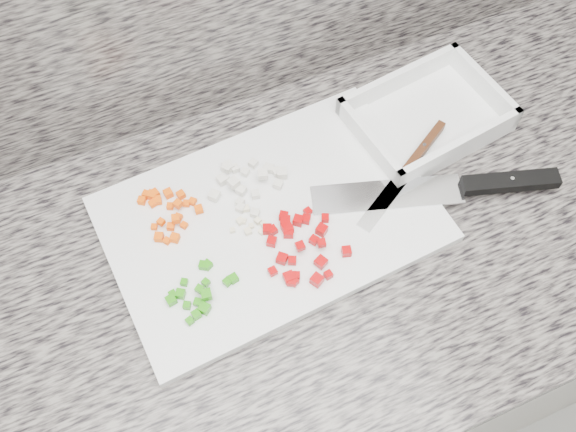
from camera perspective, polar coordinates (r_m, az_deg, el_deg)
name	(u,v)px	position (r m, az deg, el deg)	size (l,w,h in m)	color
cabinet	(260,363)	(1.36, -2.47, -12.94)	(3.92, 0.62, 0.86)	silver
countertop	(249,273)	(0.94, -3.51, -5.05)	(3.96, 0.64, 0.04)	#68625C
cutting_board	(270,219)	(0.95, -1.59, -0.29)	(0.47, 0.32, 0.02)	silver
carrot_pile	(167,209)	(0.96, -10.72, 0.58)	(0.09, 0.10, 0.02)	#F05205
onion_pile	(247,180)	(0.97, -3.68, 3.21)	(0.13, 0.11, 0.02)	beige
green_pepper_pile	(199,293)	(0.89, -7.94, -6.76)	(0.10, 0.08, 0.02)	#23820B
red_pepper_pile	(299,245)	(0.91, 0.98, -2.56)	(0.12, 0.13, 0.02)	#A70204
garlic_pile	(249,223)	(0.93, -3.47, -0.63)	(0.05, 0.06, 0.01)	beige
chef_knife	(468,186)	(1.00, 15.72, 2.56)	(0.37, 0.15, 0.02)	silver
paring_knife	(413,161)	(1.01, 11.09, 4.78)	(0.21, 0.13, 0.02)	silver
tray	(426,118)	(1.07, 12.17, 8.52)	(0.26, 0.20, 0.05)	silver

